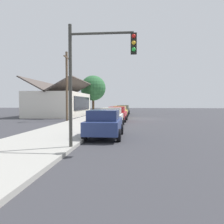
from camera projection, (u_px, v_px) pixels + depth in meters
The scene contains 13 objects.
ground_plane at pixel (141, 119), 27.84m from camera, with size 120.00×120.00×0.00m, color #38383D.
sidewalk_curb at pixel (97, 118), 28.36m from camera, with size 60.00×4.20×0.16m, color #A3A099.
car_navy at pixel (104, 123), 12.84m from camera, with size 4.39×2.02×1.59m.
car_ivory at pixel (112, 117), 18.82m from camera, with size 4.56×1.95×1.59m.
car_cherry at pixel (117, 114), 24.21m from camera, with size 4.80×2.09×1.59m.
car_mustard at pixel (120, 112), 29.94m from camera, with size 4.80×2.08×1.59m.
car_charcoal at pixel (123, 110), 35.54m from camera, with size 4.34×2.01×1.59m.
car_olive at pixel (124, 109), 41.58m from camera, with size 4.77×2.05×1.59m.
storefront_building at pixel (61, 104), 34.12m from camera, with size 12.82×7.01×5.40m.
shade_tree at pixel (93, 88), 42.22m from camera, with size 4.71×4.71×7.12m.
traffic_light_main at pixel (96, 66), 9.16m from camera, with size 0.37×2.79×5.20m.
utility_pole_wooden at pixel (67, 85), 24.40m from camera, with size 1.80×0.24×7.50m.
fire_hydrant_red at pixel (113, 112), 36.44m from camera, with size 0.22×0.22×0.71m.
Camera 1 is at (-28.00, 1.01, 1.99)m, focal length 36.11 mm.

